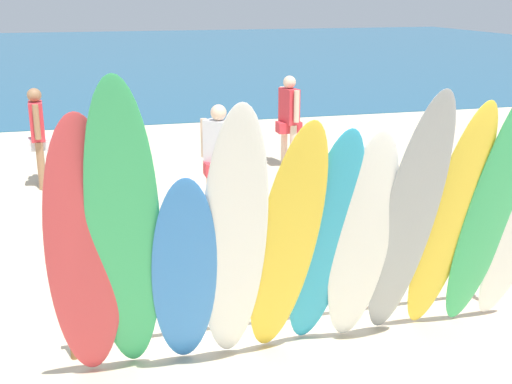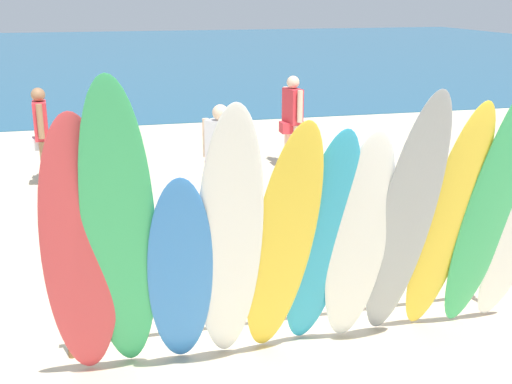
# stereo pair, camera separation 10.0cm
# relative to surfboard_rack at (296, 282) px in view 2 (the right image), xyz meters

# --- Properties ---
(ground) EXTENTS (60.00, 60.00, 0.00)m
(ground) POSITION_rel_surfboard_rack_xyz_m (0.00, 14.00, -0.50)
(ground) COLOR beige
(ocean_water) EXTENTS (60.00, 40.00, 0.02)m
(ocean_water) POSITION_rel_surfboard_rack_xyz_m (0.00, 30.59, -0.49)
(ocean_water) COLOR #235B7F
(ocean_water) RESTS_ON ground
(surfboard_rack) EXTENTS (4.32, 0.07, 0.60)m
(surfboard_rack) POSITION_rel_surfboard_rack_xyz_m (0.00, 0.00, 0.00)
(surfboard_rack) COLOR brown
(surfboard_rack) RESTS_ON ground
(surfboard_red_0) EXTENTS (0.59, 0.94, 2.43)m
(surfboard_red_0) POSITION_rel_surfboard_rack_xyz_m (-1.94, -0.65, 0.72)
(surfboard_red_0) COLOR #D13D42
(surfboard_red_0) RESTS_ON ground
(surfboard_green_1) EXTENTS (0.64, 1.21, 2.69)m
(surfboard_green_1) POSITION_rel_surfboard_rack_xyz_m (-1.64, -0.73, 0.85)
(surfboard_green_1) COLOR #38B266
(surfboard_green_1) RESTS_ON ground
(surfboard_blue_2) EXTENTS (0.59, 0.93, 1.92)m
(surfboard_blue_2) POSITION_rel_surfboard_rack_xyz_m (-1.18, -0.64, 0.46)
(surfboard_blue_2) COLOR #337AD1
(surfboard_blue_2) RESTS_ON ground
(surfboard_white_3) EXTENTS (0.62, 1.17, 2.48)m
(surfboard_white_3) POSITION_rel_surfboard_rack_xyz_m (-0.80, -0.76, 0.74)
(surfboard_white_3) COLOR white
(surfboard_white_3) RESTS_ON ground
(surfboard_yellow_4) EXTENTS (0.62, 1.06, 2.31)m
(surfboard_yellow_4) POSITION_rel_surfboard_rack_xyz_m (-0.35, -0.69, 0.66)
(surfboard_yellow_4) COLOR yellow
(surfboard_yellow_4) RESTS_ON ground
(surfboard_teal_5) EXTENTS (0.57, 0.96, 2.20)m
(surfboard_teal_5) POSITION_rel_surfboard_rack_xyz_m (0.02, -0.60, 0.60)
(surfboard_teal_5) COLOR #289EC6
(surfboard_teal_5) RESTS_ON ground
(surfboard_white_6) EXTENTS (0.60, 0.91, 2.18)m
(surfboard_white_6) POSITION_rel_surfboard_rack_xyz_m (0.35, -0.62, 0.59)
(surfboard_white_6) COLOR white
(surfboard_white_6) RESTS_ON ground
(surfboard_grey_7) EXTENTS (0.59, 1.19, 2.50)m
(surfboard_grey_7) POSITION_rel_surfboard_rack_xyz_m (0.72, -0.72, 0.75)
(surfboard_grey_7) COLOR #999EA3
(surfboard_grey_7) RESTS_ON ground
(surfboard_yellow_8) EXTENTS (0.53, 0.92, 2.36)m
(surfboard_yellow_8) POSITION_rel_surfboard_rack_xyz_m (1.19, -0.59, 0.68)
(surfboard_yellow_8) COLOR yellow
(surfboard_yellow_8) RESTS_ON ground
(surfboard_green_9) EXTENTS (0.51, 1.00, 2.61)m
(surfboard_green_9) POSITION_rel_surfboard_rack_xyz_m (1.56, -0.67, 0.81)
(surfboard_green_9) COLOR #38B266
(surfboard_green_9) RESTS_ON ground
(beachgoer_strolling) EXTENTS (0.43, 0.63, 1.66)m
(beachgoer_strolling) POSITION_rel_surfboard_rack_xyz_m (-2.61, 5.72, 0.46)
(beachgoer_strolling) COLOR #9E704C
(beachgoer_strolling) RESTS_ON ground
(beachgoer_by_water) EXTENTS (0.44, 0.63, 1.70)m
(beachgoer_by_water) POSITION_rel_surfboard_rack_xyz_m (1.78, 5.91, 0.48)
(beachgoer_by_water) COLOR beige
(beachgoer_by_water) RESTS_ON ground
(beachgoer_near_rack) EXTENTS (0.45, 0.49, 1.65)m
(beachgoer_near_rack) POSITION_rel_surfboard_rack_xyz_m (-0.04, 3.43, 0.45)
(beachgoer_near_rack) COLOR beige
(beachgoer_near_rack) RESTS_ON ground
(beachgoer_midbeach) EXTENTS (0.39, 0.57, 1.52)m
(beachgoer_midbeach) POSITION_rel_surfboard_rack_xyz_m (2.53, 2.04, 0.38)
(beachgoer_midbeach) COLOR beige
(beachgoer_midbeach) RESTS_ON ground
(beach_chair_red) EXTENTS (0.51, 0.65, 0.84)m
(beach_chair_red) POSITION_rel_surfboard_rack_xyz_m (3.01, 0.98, -0.06)
(beach_chair_red) COLOR #B7B7BC
(beach_chair_red) RESTS_ON ground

